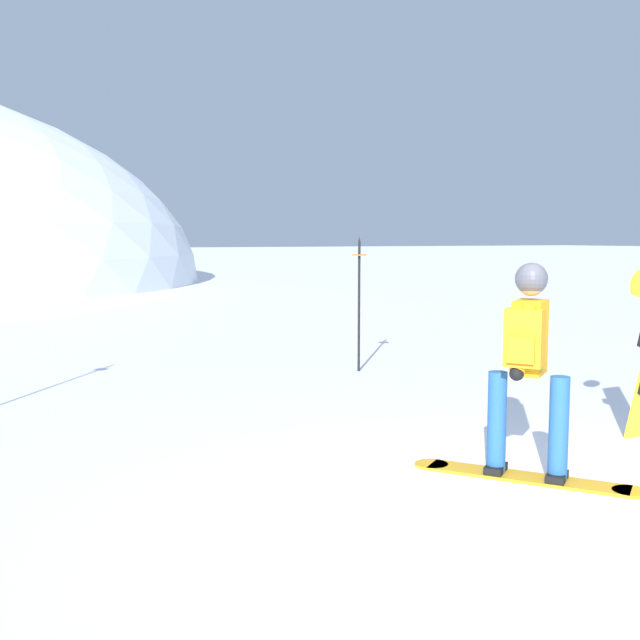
% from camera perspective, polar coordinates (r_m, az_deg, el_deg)
% --- Properties ---
extents(ground_plane, '(300.00, 300.00, 0.00)m').
position_cam_1_polar(ground_plane, '(5.63, 16.67, -13.93)').
color(ground_plane, white).
extents(snowboarder_main, '(1.20, 1.54, 1.71)m').
position_cam_1_polar(snowboarder_main, '(6.21, 15.12, -3.24)').
color(snowboarder_main, orange).
rests_on(snowboarder_main, ground).
extents(piste_marker_near, '(0.20, 0.20, 1.92)m').
position_cam_1_polar(piste_marker_near, '(10.98, 2.90, 1.87)').
color(piste_marker_near, black).
rests_on(piste_marker_near, ground).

